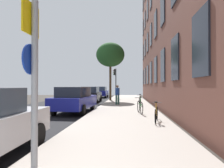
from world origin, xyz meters
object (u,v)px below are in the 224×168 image
Objects in this scene: sign_post at (33,71)px; car_2 at (91,94)px; traffic_light at (115,78)px; car_3 at (101,92)px; car_1 at (75,99)px; bicycle_1 at (140,107)px; pedestrian_0 at (117,93)px; bicycle_0 at (156,114)px; bicycle_2 at (140,101)px; tree_near at (110,55)px.

sign_post is 17.18m from car_2.
car_3 is at bearing 126.14° from traffic_light.
traffic_light is 13.68m from car_1.
car_1 is 1.01× the size of car_3.
car_1 is 16.68m from car_3.
bicycle_1 is 10.33m from car_2.
traffic_light is at bearing 95.02° from pedestrian_0.
traffic_light is 4.43m from car_3.
car_1 is at bearing -87.64° from car_3.
car_2 is at bearing 113.81° from bicycle_0.
bicycle_2 is at bearing 41.70° from car_1.
pedestrian_0 reaches higher than car_1.
sign_post is 6.20m from bicycle_0.
car_3 is at bearing 111.42° from bicycle_2.
tree_near is 8.24m from bicycle_2.
tree_near is 14.51m from bicycle_0.
traffic_light is 14.70m from bicycle_1.
bicycle_2 is (2.97, -6.03, -4.76)m from tree_near.
tree_near is 1.47× the size of car_3.
bicycle_1 is at bearing 72.79° from sign_post.
pedestrian_0 is at bearing 164.16° from bicycle_2.
bicycle_2 is at bearing -68.58° from car_3.
bicycle_2 is 13.76m from car_3.
bicycle_1 is 5.54m from pedestrian_0.
pedestrian_0 is at bearing -52.25° from car_2.
tree_near is at bearing -73.18° from car_3.
pedestrian_0 is at bearing 86.39° from sign_post.
car_1 is at bearing 100.71° from sign_post.
tree_near is 8.33m from car_3.
car_1 reaches higher than bicycle_2.
bicycle_1 is (-0.55, 2.54, 0.04)m from bicycle_0.
traffic_light is 2.29× the size of bicycle_2.
car_1 is at bearing 167.62° from bicycle_1.
pedestrian_0 reaches higher than car_2.
car_2 is (-4.64, 9.22, 0.34)m from bicycle_1.
bicycle_0 is 0.36× the size of car_2.
traffic_light is 2.35× the size of bicycle_1.
car_2 is (-4.92, 4.47, 0.36)m from bicycle_2.
bicycle_0 is 0.97× the size of pedestrian_0.
car_1 is at bearing -97.83° from tree_near.
car_1 reaches higher than bicycle_0.
traffic_light reaches higher than car_1.
pedestrian_0 is at bearing 106.69° from bicycle_1.
traffic_light is at bearing 99.87° from bicycle_0.
car_1 is (-2.46, -4.39, -0.22)m from pedestrian_0.
sign_post is at bearing -93.61° from pedestrian_0.
car_1 is at bearing 143.34° from bicycle_0.
tree_near is 6.99m from pedestrian_0.
traffic_light reaches higher than bicycle_2.
traffic_light is (0.03, 22.10, 0.81)m from sign_post.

